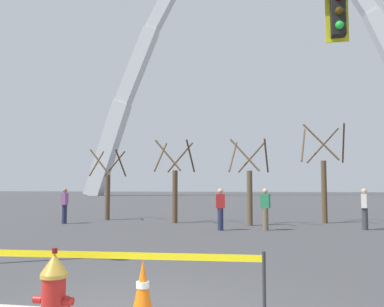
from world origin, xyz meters
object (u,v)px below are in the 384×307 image
fire_hydrant (54,296)px  pedestrian_near_trees (265,209)px  pedestrian_walking_left (365,209)px  monument_arch (257,64)px  pedestrian_standing_center (220,209)px  pedestrian_walking_right (65,205)px  traffic_cone_by_hydrant (143,289)px

fire_hydrant → pedestrian_near_trees: pedestrian_near_trees is taller
fire_hydrant → pedestrian_walking_left: (5.99, 12.54, 0.35)m
monument_arch → pedestrian_standing_center: (-0.13, -53.93, -21.97)m
pedestrian_walking_left → pedestrian_walking_right: same height
traffic_cone_by_hydrant → pedestrian_standing_center: pedestrian_standing_center is taller
traffic_cone_by_hydrant → pedestrian_walking_right: 14.09m
fire_hydrant → pedestrian_walking_right: size_ratio=0.62×
monument_arch → pedestrian_standing_center: bearing=-90.1°
fire_hydrant → pedestrian_standing_center: 11.38m
monument_arch → pedestrian_near_trees: 57.97m
traffic_cone_by_hydrant → pedestrian_standing_center: (-0.22, 10.48, 0.46)m
monument_arch → pedestrian_walking_right: (-7.37, -52.46, -21.97)m
traffic_cone_by_hydrant → pedestrian_near_trees: (1.48, 10.78, 0.46)m
fire_hydrant → pedestrian_walking_left: pedestrian_walking_left is taller
traffic_cone_by_hydrant → pedestrian_walking_right: bearing=122.0°
fire_hydrant → traffic_cone_by_hydrant: bearing=50.2°
traffic_cone_by_hydrant → pedestrian_near_trees: pedestrian_near_trees is taller
monument_arch → pedestrian_near_trees: (1.56, -53.63, -21.97)m
pedestrian_walking_left → traffic_cone_by_hydrant: bearing=-114.2°
pedestrian_walking_right → fire_hydrant: bearing=-62.4°
pedestrian_near_trees → pedestrian_walking_right: bearing=172.5°
traffic_cone_by_hydrant → pedestrian_near_trees: size_ratio=0.46×
fire_hydrant → pedestrian_walking_right: pedestrian_walking_right is taller
fire_hydrant → pedestrian_standing_center: pedestrian_standing_center is taller
fire_hydrant → monument_arch: size_ratio=0.02×
pedestrian_walking_left → pedestrian_standing_center: size_ratio=1.00×
traffic_cone_by_hydrant → pedestrian_walking_left: bearing=65.8°
pedestrian_standing_center → pedestrian_walking_right: 7.39m
pedestrian_walking_left → pedestrian_walking_right: (-12.70, 0.30, 0.00)m
monument_arch → pedestrian_standing_center: 58.23m
pedestrian_walking_right → pedestrian_near_trees: 9.01m
monument_arch → pedestrian_walking_right: monument_arch is taller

